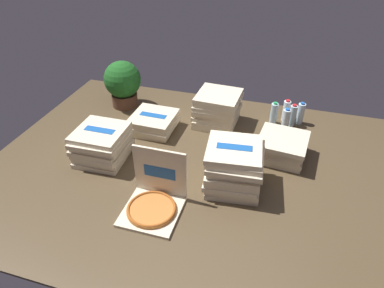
{
  "coord_description": "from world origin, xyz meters",
  "views": [
    {
      "loc": [
        0.58,
        -1.99,
        1.69
      ],
      "look_at": [
        -0.04,
        0.1,
        0.14
      ],
      "focal_mm": 31.9,
      "sensor_mm": 36.0,
      "label": 1
    }
  ],
  "objects_px": {
    "pizza_stack_left_near": "(281,147)",
    "water_bottle_3": "(286,120)",
    "potted_plant": "(123,83)",
    "pizza_stack_right_near": "(234,168)",
    "water_bottle_1": "(301,114)",
    "water_bottle_2": "(274,113)",
    "pizza_stack_right_mid": "(217,108)",
    "water_bottle_0": "(286,111)",
    "pizza_stack_center_near": "(153,122)",
    "water_bottle_4": "(293,116)",
    "open_pizza_box": "(154,200)",
    "pizza_stack_center_far": "(102,145)"
  },
  "relations": [
    {
      "from": "pizza_stack_left_near",
      "to": "water_bottle_2",
      "type": "distance_m",
      "value": 0.51
    },
    {
      "from": "pizza_stack_right_mid",
      "to": "water_bottle_0",
      "type": "distance_m",
      "value": 0.65
    },
    {
      "from": "pizza_stack_center_near",
      "to": "water_bottle_4",
      "type": "bearing_deg",
      "value": 19.89
    },
    {
      "from": "water_bottle_2",
      "to": "water_bottle_3",
      "type": "relative_size",
      "value": 1.0
    },
    {
      "from": "potted_plant",
      "to": "water_bottle_0",
      "type": "bearing_deg",
      "value": 5.72
    },
    {
      "from": "water_bottle_0",
      "to": "water_bottle_3",
      "type": "xyz_separation_m",
      "value": [
        0.01,
        -0.16,
        0.0
      ]
    },
    {
      "from": "water_bottle_1",
      "to": "water_bottle_3",
      "type": "relative_size",
      "value": 1.0
    },
    {
      "from": "open_pizza_box",
      "to": "water_bottle_0",
      "type": "bearing_deg",
      "value": 61.59
    },
    {
      "from": "water_bottle_4",
      "to": "water_bottle_3",
      "type": "bearing_deg",
      "value": -120.7
    },
    {
      "from": "water_bottle_1",
      "to": "water_bottle_2",
      "type": "relative_size",
      "value": 1.0
    },
    {
      "from": "open_pizza_box",
      "to": "water_bottle_3",
      "type": "xyz_separation_m",
      "value": [
        0.77,
        1.25,
        0.03
      ]
    },
    {
      "from": "water_bottle_3",
      "to": "pizza_stack_right_near",
      "type": "bearing_deg",
      "value": -109.17
    },
    {
      "from": "pizza_stack_right_mid",
      "to": "potted_plant",
      "type": "xyz_separation_m",
      "value": [
        -0.97,
        0.07,
        0.1
      ]
    },
    {
      "from": "pizza_stack_left_near",
      "to": "pizza_stack_right_mid",
      "type": "relative_size",
      "value": 1.04
    },
    {
      "from": "pizza_stack_left_near",
      "to": "potted_plant",
      "type": "height_order",
      "value": "potted_plant"
    },
    {
      "from": "pizza_stack_left_near",
      "to": "water_bottle_1",
      "type": "relative_size",
      "value": 2.0
    },
    {
      "from": "pizza_stack_right_mid",
      "to": "potted_plant",
      "type": "height_order",
      "value": "potted_plant"
    },
    {
      "from": "open_pizza_box",
      "to": "water_bottle_3",
      "type": "height_order",
      "value": "open_pizza_box"
    },
    {
      "from": "water_bottle_0",
      "to": "water_bottle_2",
      "type": "distance_m",
      "value": 0.13
    },
    {
      "from": "water_bottle_2",
      "to": "potted_plant",
      "type": "height_order",
      "value": "potted_plant"
    },
    {
      "from": "water_bottle_1",
      "to": "water_bottle_3",
      "type": "distance_m",
      "value": 0.19
    },
    {
      "from": "pizza_stack_center_far",
      "to": "pizza_stack_right_mid",
      "type": "xyz_separation_m",
      "value": [
        0.75,
        0.79,
        0.02
      ]
    },
    {
      "from": "water_bottle_3",
      "to": "potted_plant",
      "type": "xyz_separation_m",
      "value": [
        -1.59,
        0.01,
        0.15
      ]
    },
    {
      "from": "pizza_stack_left_near",
      "to": "water_bottle_2",
      "type": "xyz_separation_m",
      "value": [
        -0.1,
        0.5,
        0.01
      ]
    },
    {
      "from": "pizza_stack_right_near",
      "to": "water_bottle_1",
      "type": "height_order",
      "value": "pizza_stack_right_near"
    },
    {
      "from": "pizza_stack_right_mid",
      "to": "potted_plant",
      "type": "relative_size",
      "value": 0.9
    },
    {
      "from": "pizza_stack_right_mid",
      "to": "pizza_stack_center_far",
      "type": "bearing_deg",
      "value": -133.39
    },
    {
      "from": "open_pizza_box",
      "to": "pizza_stack_right_near",
      "type": "height_order",
      "value": "open_pizza_box"
    },
    {
      "from": "water_bottle_0",
      "to": "water_bottle_2",
      "type": "bearing_deg",
      "value": -142.44
    },
    {
      "from": "pizza_stack_right_mid",
      "to": "pizza_stack_right_near",
      "type": "xyz_separation_m",
      "value": [
        0.31,
        -0.82,
        0.02
      ]
    },
    {
      "from": "water_bottle_3",
      "to": "pizza_stack_left_near",
      "type": "bearing_deg",
      "value": -91.09
    },
    {
      "from": "pizza_stack_center_far",
      "to": "water_bottle_2",
      "type": "relative_size",
      "value": 1.88
    },
    {
      "from": "pizza_stack_center_far",
      "to": "water_bottle_4",
      "type": "height_order",
      "value": "pizza_stack_center_far"
    },
    {
      "from": "pizza_stack_left_near",
      "to": "water_bottle_4",
      "type": "xyz_separation_m",
      "value": [
        0.06,
        0.51,
        0.01
      ]
    },
    {
      "from": "water_bottle_0",
      "to": "potted_plant",
      "type": "relative_size",
      "value": 0.47
    },
    {
      "from": "pizza_stack_right_near",
      "to": "water_bottle_0",
      "type": "height_order",
      "value": "pizza_stack_right_near"
    },
    {
      "from": "pizza_stack_center_near",
      "to": "water_bottle_1",
      "type": "xyz_separation_m",
      "value": [
        1.26,
        0.49,
        0.03
      ]
    },
    {
      "from": "water_bottle_0",
      "to": "pizza_stack_center_far",
      "type": "bearing_deg",
      "value": -143.25
    },
    {
      "from": "water_bottle_2",
      "to": "pizza_stack_left_near",
      "type": "bearing_deg",
      "value": -78.23
    },
    {
      "from": "pizza_stack_left_near",
      "to": "pizza_stack_center_far",
      "type": "relative_size",
      "value": 1.06
    },
    {
      "from": "water_bottle_0",
      "to": "pizza_stack_right_near",
      "type": "bearing_deg",
      "value": -105.94
    },
    {
      "from": "open_pizza_box",
      "to": "pizza_stack_right_mid",
      "type": "height_order",
      "value": "open_pizza_box"
    },
    {
      "from": "pizza_stack_center_near",
      "to": "water_bottle_4",
      "type": "distance_m",
      "value": 1.27
    },
    {
      "from": "pizza_stack_center_far",
      "to": "water_bottle_0",
      "type": "bearing_deg",
      "value": 36.75
    },
    {
      "from": "pizza_stack_right_mid",
      "to": "pizza_stack_right_near",
      "type": "bearing_deg",
      "value": -69.13
    },
    {
      "from": "pizza_stack_right_near",
      "to": "potted_plant",
      "type": "height_order",
      "value": "potted_plant"
    },
    {
      "from": "pizza_stack_left_near",
      "to": "pizza_stack_right_mid",
      "type": "distance_m",
      "value": 0.71
    },
    {
      "from": "potted_plant",
      "to": "pizza_stack_center_near",
      "type": "bearing_deg",
      "value": -37.67
    },
    {
      "from": "water_bottle_1",
      "to": "water_bottle_4",
      "type": "distance_m",
      "value": 0.09
    },
    {
      "from": "pizza_stack_left_near",
      "to": "water_bottle_3",
      "type": "distance_m",
      "value": 0.42
    }
  ]
}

